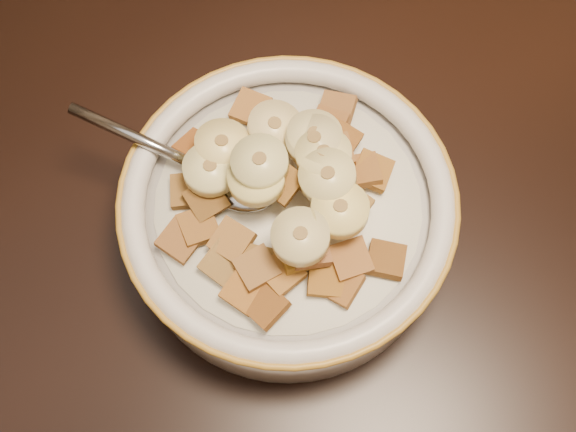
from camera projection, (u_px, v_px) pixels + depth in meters
cereal_bowl at (288, 221)px, 0.48m from camera, size 0.18×0.18×0.04m
milk at (288, 206)px, 0.46m from camera, size 0.15×0.15×0.00m
spoon at (240, 185)px, 0.46m from camera, size 0.05×0.05×0.01m
cereal_square_0 at (350, 205)px, 0.44m from camera, size 0.02×0.02×0.01m
cereal_square_1 at (386, 260)px, 0.44m from camera, size 0.03×0.03×0.01m
cereal_square_2 at (340, 140)px, 0.46m from camera, size 0.03×0.03×0.01m
cereal_square_3 at (335, 152)px, 0.45m from camera, size 0.03×0.03×0.01m
cereal_square_4 at (232, 166)px, 0.45m from camera, size 0.03×0.03×0.01m
cereal_square_5 at (338, 188)px, 0.44m from camera, size 0.03×0.03×0.01m
cereal_square_6 at (265, 305)px, 0.42m from camera, size 0.02×0.02×0.01m
cereal_square_7 at (189, 191)px, 0.45m from camera, size 0.03×0.03×0.01m
cereal_square_8 at (362, 171)px, 0.45m from camera, size 0.03×0.03×0.01m
cereal_square_9 at (257, 265)px, 0.43m from camera, size 0.03×0.03×0.01m
cereal_square_10 at (328, 125)px, 0.47m from camera, size 0.03×0.03×0.01m
cereal_square_11 at (340, 284)px, 0.43m from camera, size 0.03×0.03×0.01m
cereal_square_12 at (244, 291)px, 0.43m from camera, size 0.03×0.03×0.01m
cereal_square_13 at (282, 182)px, 0.44m from camera, size 0.03×0.02×0.01m
cereal_square_14 at (180, 240)px, 0.44m from camera, size 0.03×0.03×0.01m
cereal_square_15 at (327, 279)px, 0.43m from camera, size 0.03×0.03×0.01m
cereal_square_16 at (232, 240)px, 0.44m from camera, size 0.03×0.03×0.01m
cereal_square_17 at (351, 259)px, 0.43m from camera, size 0.03×0.03×0.01m
cereal_square_18 at (206, 200)px, 0.45m from camera, size 0.02×0.02×0.01m
cereal_square_19 at (298, 254)px, 0.43m from camera, size 0.03×0.03×0.01m
cereal_square_20 at (223, 264)px, 0.43m from camera, size 0.03×0.03×0.01m
cereal_square_21 at (257, 268)px, 0.43m from camera, size 0.02×0.02×0.01m
cereal_square_22 at (337, 110)px, 0.47m from camera, size 0.03×0.03×0.01m
cereal_square_23 at (261, 162)px, 0.45m from camera, size 0.02×0.02×0.01m
cereal_square_24 at (310, 250)px, 0.43m from camera, size 0.03×0.03×0.01m
cereal_square_25 at (373, 171)px, 0.45m from camera, size 0.03×0.03×0.01m
cereal_square_26 at (281, 273)px, 0.43m from camera, size 0.02×0.02×0.01m
cereal_square_27 at (198, 227)px, 0.44m from camera, size 0.03×0.02×0.01m
cereal_square_28 at (196, 147)px, 0.47m from camera, size 0.03×0.03×0.01m
cereal_square_29 at (251, 108)px, 0.47m from camera, size 0.03×0.03×0.01m
cereal_square_30 at (302, 137)px, 0.46m from camera, size 0.02×0.02×0.01m
cereal_square_31 at (314, 177)px, 0.44m from camera, size 0.02×0.02×0.01m
banana_slice_0 at (211, 169)px, 0.44m from camera, size 0.04×0.04×0.01m
banana_slice_1 at (327, 177)px, 0.43m from camera, size 0.04×0.04×0.01m
banana_slice_2 at (300, 237)px, 0.42m from camera, size 0.04×0.04×0.01m
banana_slice_3 at (222, 145)px, 0.45m from camera, size 0.03×0.03×0.01m
banana_slice_4 at (323, 155)px, 0.44m from camera, size 0.04×0.04×0.01m
banana_slice_5 at (340, 210)px, 0.42m from camera, size 0.04×0.04×0.01m
banana_slice_6 at (275, 127)px, 0.45m from camera, size 0.04×0.04×0.01m
banana_slice_7 at (314, 141)px, 0.44m from camera, size 0.04×0.04×0.02m
banana_slice_8 at (260, 163)px, 0.43m from camera, size 0.04×0.04×0.01m
banana_slice_9 at (256, 179)px, 0.43m from camera, size 0.04×0.04×0.01m
banana_slice_10 at (314, 137)px, 0.44m from camera, size 0.04×0.04×0.01m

